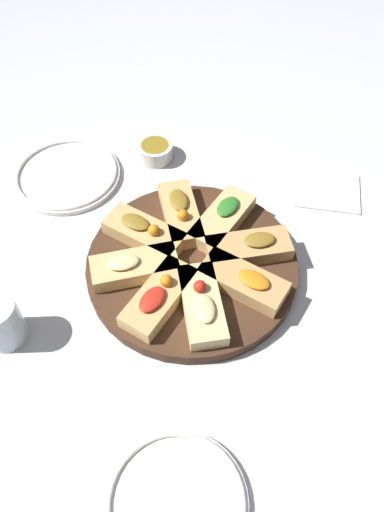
% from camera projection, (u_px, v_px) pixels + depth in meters
% --- Properties ---
extents(ground_plane, '(3.00, 3.00, 0.00)m').
position_uv_depth(ground_plane, '(192.00, 269.00, 0.86)').
color(ground_plane, silver).
extents(serving_board, '(0.36, 0.36, 0.02)m').
position_uv_depth(serving_board, '(192.00, 265.00, 0.86)').
color(serving_board, '#422819').
rests_on(serving_board, ground_plane).
extents(focaccia_slice_0, '(0.08, 0.15, 0.04)m').
position_uv_depth(focaccia_slice_0, '(222.00, 219.00, 0.88)').
color(focaccia_slice_0, '#DBB775').
rests_on(focaccia_slice_0, serving_board).
extents(focaccia_slice_1, '(0.13, 0.15, 0.04)m').
position_uv_depth(focaccia_slice_1, '(181.00, 213.00, 0.89)').
color(focaccia_slice_1, tan).
rests_on(focaccia_slice_1, serving_board).
extents(focaccia_slice_2, '(0.15, 0.08, 0.04)m').
position_uv_depth(focaccia_slice_2, '(144.00, 232.00, 0.86)').
color(focaccia_slice_2, tan).
rests_on(focaccia_slice_2, serving_board).
extents(focaccia_slice_3, '(0.15, 0.13, 0.04)m').
position_uv_depth(focaccia_slice_3, '(134.00, 267.00, 0.82)').
color(focaccia_slice_3, '#DBB775').
rests_on(focaccia_slice_3, serving_board).
extents(focaccia_slice_4, '(0.08, 0.15, 0.04)m').
position_uv_depth(focaccia_slice_4, '(159.00, 297.00, 0.78)').
color(focaccia_slice_4, tan).
rests_on(focaccia_slice_4, serving_board).
extents(focaccia_slice_5, '(0.13, 0.15, 0.04)m').
position_uv_depth(focaccia_slice_5, '(202.00, 304.00, 0.77)').
color(focaccia_slice_5, '#E5C689').
rests_on(focaccia_slice_5, serving_board).
extents(focaccia_slice_6, '(0.15, 0.08, 0.04)m').
position_uv_depth(focaccia_slice_6, '(244.00, 281.00, 0.80)').
color(focaccia_slice_6, tan).
rests_on(focaccia_slice_6, serving_board).
extents(focaccia_slice_7, '(0.15, 0.13, 0.04)m').
position_uv_depth(focaccia_slice_7, '(249.00, 247.00, 0.84)').
color(focaccia_slice_7, tan).
rests_on(focaccia_slice_7, serving_board).
extents(plate_left, '(0.19, 0.19, 0.02)m').
position_uv_depth(plate_left, '(176.00, 503.00, 0.63)').
color(plate_left, white).
rests_on(plate_left, ground_plane).
extents(plate_right, '(0.21, 0.21, 0.02)m').
position_uv_depth(plate_right, '(67.00, 175.00, 1.00)').
color(plate_right, white).
rests_on(plate_right, ground_plane).
extents(water_glass, '(0.06, 0.06, 0.08)m').
position_uv_depth(water_glass, '(1.00, 322.00, 0.75)').
color(water_glass, silver).
rests_on(water_glass, ground_plane).
extents(napkin_stack, '(0.15, 0.13, 0.01)m').
position_uv_depth(napkin_stack, '(328.00, 190.00, 0.98)').
color(napkin_stack, white).
rests_on(napkin_stack, ground_plane).
extents(dipping_bowl, '(0.07, 0.07, 0.03)m').
position_uv_depth(dipping_bowl, '(155.00, 151.00, 1.03)').
color(dipping_bowl, silver).
rests_on(dipping_bowl, ground_plane).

